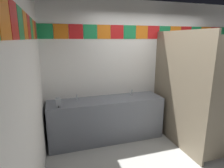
# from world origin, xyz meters

# --- Properties ---
(ground_plane) EXTENTS (9.41, 9.41, 0.00)m
(ground_plane) POSITION_xyz_m (0.00, 0.00, 0.00)
(ground_plane) COLOR #9E9E99
(wall_back) EXTENTS (4.28, 0.09, 2.73)m
(wall_back) POSITION_xyz_m (-0.00, 1.47, 1.37)
(wall_back) COLOR white
(wall_back) RESTS_ON ground_plane
(wall_side) EXTENTS (0.09, 2.86, 2.73)m
(wall_side) POSITION_xyz_m (-2.18, 0.00, 1.37)
(wall_side) COLOR white
(wall_side) RESTS_ON ground_plane
(vanity_counter) EXTENTS (2.23, 0.56, 0.84)m
(vanity_counter) POSITION_xyz_m (-0.97, 1.15, 0.43)
(vanity_counter) COLOR slate
(vanity_counter) RESTS_ON ground_plane
(faucet_left) EXTENTS (0.04, 0.10, 0.14)m
(faucet_left) POSITION_xyz_m (-1.53, 1.24, 0.89)
(faucet_left) COLOR silver
(faucet_left) RESTS_ON vanity_counter
(faucet_right) EXTENTS (0.04, 0.10, 0.14)m
(faucet_right) POSITION_xyz_m (-0.42, 1.24, 0.89)
(faucet_right) COLOR silver
(faucet_right) RESTS_ON vanity_counter
(soap_dispenser) EXTENTS (0.09, 0.09, 0.16)m
(soap_dispenser) POSITION_xyz_m (-1.87, 0.99, 0.92)
(soap_dispenser) COLOR gray
(soap_dispenser) RESTS_ON vanity_counter
(stall_divider) EXTENTS (0.92, 1.58, 2.13)m
(stall_divider) POSITION_xyz_m (0.40, 0.37, 1.06)
(stall_divider) COLOR #726651
(stall_divider) RESTS_ON ground_plane
(toilet) EXTENTS (0.39, 0.49, 0.74)m
(toilet) POSITION_xyz_m (0.70, 1.00, 0.30)
(toilet) COLOR white
(toilet) RESTS_ON ground_plane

